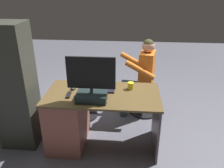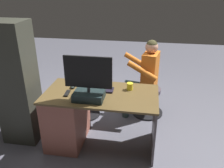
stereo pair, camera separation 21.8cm
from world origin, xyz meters
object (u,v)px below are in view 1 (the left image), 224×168
desk (75,117)px  office_chair_teddy (83,101)px  monitor (91,87)px  person (142,72)px  computer_mouse (73,88)px  teddy_bear (82,79)px  keyboard (97,90)px  cup (131,86)px  tv_remote (69,95)px  visitor_chair (145,98)px

desk → office_chair_teddy: (0.04, -0.64, -0.13)m
monitor → person: bearing=-120.4°
computer_mouse → teddy_bear: bearing=-88.1°
computer_mouse → person: person is taller
desk → person: person is taller
desk → monitor: monitor is taller
keyboard → cup: 0.41m
cup → tv_remote: 0.75m
teddy_bear → cup: bearing=145.2°
keyboard → visitor_chair: bearing=-129.7°
visitor_chair → office_chair_teddy: bearing=12.3°
cup → office_chair_teddy: cup is taller
office_chair_teddy → person: size_ratio=0.37×
office_chair_teddy → tv_remote: bearing=90.3°
monitor → computer_mouse: 0.40m
cup → office_chair_teddy: bearing=-34.1°
monitor → visitor_chair: bearing=-123.2°
computer_mouse → monitor: bearing=137.0°
tv_remote → visitor_chair: 1.41m
keyboard → computer_mouse: 0.29m
cup → teddy_bear: teddy_bear is taller
monitor → teddy_bear: monitor is taller
desk → office_chair_teddy: desk is taller
tv_remote → office_chair_teddy: size_ratio=0.34×
desk → cup: cup is taller
keyboard → person: (-0.56, -0.75, -0.05)m
computer_mouse → office_chair_teddy: computer_mouse is taller
visitor_chair → person: person is taller
computer_mouse → office_chair_teddy: size_ratio=0.22×
desk → monitor: 0.58m
desk → cup: 0.79m
office_chair_teddy → keyboard: bearing=119.2°
keyboard → tv_remote: (0.31, 0.16, -0.00)m
office_chair_teddy → person: (-0.87, -0.19, 0.43)m
keyboard → visitor_chair: (-0.63, -0.77, -0.50)m
cup → computer_mouse: bearing=5.3°
computer_mouse → cup: bearing=-174.7°
tv_remote → visitor_chair: bearing=-140.0°
visitor_chair → computer_mouse: bearing=39.1°
monitor → cup: 0.54m
desk → cup: bearing=-166.9°
monitor → person: size_ratio=0.45×
keyboard → office_chair_teddy: size_ratio=0.96×
keyboard → tv_remote: 0.35m
monitor → cup: monitor is taller
cup → tv_remote: cup is taller
person → keyboard: bearing=53.3°
teddy_bear → keyboard: bearing=118.7°
desk → computer_mouse: 0.37m
office_chair_teddy → desk: bearing=93.4°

